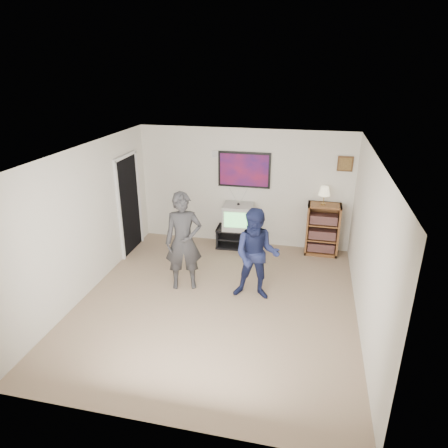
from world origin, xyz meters
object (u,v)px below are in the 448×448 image
at_px(person_tall, 184,241).
at_px(bookshelf, 322,229).
at_px(media_stand, 237,237).
at_px(crt_television, 238,217).
at_px(person_short, 256,255).

bearing_deg(person_tall, bookshelf, 20.48).
height_order(media_stand, person_tall, person_tall).
height_order(crt_television, person_tall, person_tall).
xyz_separation_m(media_stand, person_short, (0.68, -1.91, 0.57)).
xyz_separation_m(media_stand, person_tall, (-0.59, -1.83, 0.66)).
distance_m(person_tall, person_short, 1.28).
xyz_separation_m(crt_television, person_tall, (-0.61, -1.83, 0.17)).
distance_m(media_stand, bookshelf, 1.80).
xyz_separation_m(person_tall, person_short, (1.27, -0.08, -0.08)).
bearing_deg(person_short, person_tall, 175.30).
bearing_deg(media_stand, person_tall, -109.80).
height_order(media_stand, bookshelf, bookshelf).
relative_size(crt_television, person_short, 0.39).
height_order(media_stand, person_short, person_short).
bearing_deg(media_stand, crt_television, -1.96).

